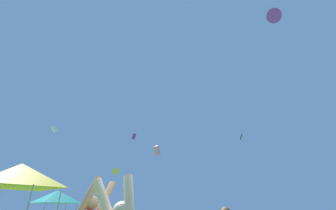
{
  "coord_description": "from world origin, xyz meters",
  "views": [
    {
      "loc": [
        -0.04,
        -4.03,
        1.61
      ],
      "look_at": [
        1.41,
        14.12,
        10.48
      ],
      "focal_mm": 22.9,
      "sensor_mm": 36.0,
      "label": 1
    }
  ],
  "objects_px": {
    "kite_yellow_delta": "(116,171)",
    "kite_purple_delta": "(274,15)",
    "canopy_tent_teal": "(56,197)",
    "kite_pink_box": "(157,150)",
    "kite_purple_box": "(134,136)",
    "kite_white_box": "(54,129)",
    "canopy_tent_yellow": "(19,175)",
    "kite_black_delta": "(241,137)"
  },
  "relations": [
    {
      "from": "kite_yellow_delta",
      "to": "kite_purple_delta",
      "type": "height_order",
      "value": "kite_purple_delta"
    },
    {
      "from": "kite_yellow_delta",
      "to": "kite_purple_delta",
      "type": "distance_m",
      "value": 26.05
    },
    {
      "from": "canopy_tent_teal",
      "to": "kite_pink_box",
      "type": "xyz_separation_m",
      "value": [
        7.43,
        0.4,
        3.72
      ]
    },
    {
      "from": "kite_purple_box",
      "to": "kite_white_box",
      "type": "xyz_separation_m",
      "value": [
        -10.23,
        2.6,
        1.54
      ]
    },
    {
      "from": "canopy_tent_yellow",
      "to": "kite_purple_delta",
      "type": "relative_size",
      "value": 2.12
    },
    {
      "from": "kite_pink_box",
      "to": "kite_purple_box",
      "type": "bearing_deg",
      "value": 114.13
    },
    {
      "from": "kite_yellow_delta",
      "to": "kite_black_delta",
      "type": "bearing_deg",
      "value": -2.94
    },
    {
      "from": "canopy_tent_yellow",
      "to": "kite_pink_box",
      "type": "height_order",
      "value": "kite_pink_box"
    },
    {
      "from": "canopy_tent_yellow",
      "to": "kite_purple_delta",
      "type": "distance_m",
      "value": 22.92
    },
    {
      "from": "canopy_tent_yellow",
      "to": "kite_black_delta",
      "type": "distance_m",
      "value": 28.19
    },
    {
      "from": "kite_black_delta",
      "to": "kite_pink_box",
      "type": "bearing_deg",
      "value": -138.07
    },
    {
      "from": "canopy_tent_teal",
      "to": "kite_yellow_delta",
      "type": "bearing_deg",
      "value": 80.3
    },
    {
      "from": "kite_black_delta",
      "to": "kite_pink_box",
      "type": "distance_m",
      "value": 17.83
    },
    {
      "from": "kite_purple_box",
      "to": "kite_purple_delta",
      "type": "xyz_separation_m",
      "value": [
        13.1,
        -10.49,
        8.8
      ]
    },
    {
      "from": "kite_white_box",
      "to": "kite_purple_delta",
      "type": "relative_size",
      "value": 0.54
    },
    {
      "from": "canopy_tent_teal",
      "to": "kite_black_delta",
      "type": "distance_m",
      "value": 24.96
    },
    {
      "from": "canopy_tent_yellow",
      "to": "kite_white_box",
      "type": "bearing_deg",
      "value": 111.35
    },
    {
      "from": "kite_yellow_delta",
      "to": "kite_white_box",
      "type": "xyz_separation_m",
      "value": [
        -7.53,
        -4.02,
        4.42
      ]
    },
    {
      "from": "kite_black_delta",
      "to": "kite_purple_delta",
      "type": "relative_size",
      "value": 0.69
    },
    {
      "from": "kite_pink_box",
      "to": "kite_purple_delta",
      "type": "xyz_separation_m",
      "value": [
        10.54,
        -4.79,
        11.79
      ]
    },
    {
      "from": "kite_black_delta",
      "to": "kite_purple_box",
      "type": "bearing_deg",
      "value": -159.5
    },
    {
      "from": "kite_white_box",
      "to": "kite_black_delta",
      "type": "bearing_deg",
      "value": 6.94
    },
    {
      "from": "kite_white_box",
      "to": "kite_purple_delta",
      "type": "distance_m",
      "value": 27.71
    },
    {
      "from": "kite_pink_box",
      "to": "kite_purple_delta",
      "type": "bearing_deg",
      "value": -24.42
    },
    {
      "from": "kite_purple_delta",
      "to": "kite_white_box",
      "type": "bearing_deg",
      "value": 150.7
    },
    {
      "from": "canopy_tent_teal",
      "to": "kite_purple_delta",
      "type": "relative_size",
      "value": 1.71
    },
    {
      "from": "canopy_tent_teal",
      "to": "kite_purple_delta",
      "type": "xyz_separation_m",
      "value": [
        17.97,
        -4.39,
        15.51
      ]
    },
    {
      "from": "kite_black_delta",
      "to": "kite_yellow_delta",
      "type": "bearing_deg",
      "value": 177.06
    },
    {
      "from": "kite_yellow_delta",
      "to": "canopy_tent_teal",
      "type": "bearing_deg",
      "value": -99.7
    },
    {
      "from": "kite_black_delta",
      "to": "kite_white_box",
      "type": "xyz_separation_m",
      "value": [
        -25.48,
        -3.1,
        -0.61
      ]
    },
    {
      "from": "kite_purple_box",
      "to": "kite_white_box",
      "type": "distance_m",
      "value": 10.66
    },
    {
      "from": "canopy_tent_teal",
      "to": "kite_purple_box",
      "type": "xyz_separation_m",
      "value": [
        4.87,
        6.1,
        6.71
      ]
    },
    {
      "from": "kite_yellow_delta",
      "to": "kite_purple_delta",
      "type": "bearing_deg",
      "value": -47.3
    },
    {
      "from": "canopy_tent_teal",
      "to": "kite_purple_delta",
      "type": "bearing_deg",
      "value": -13.72
    },
    {
      "from": "canopy_tent_teal",
      "to": "kite_purple_delta",
      "type": "height_order",
      "value": "kite_purple_delta"
    },
    {
      "from": "canopy_tent_teal",
      "to": "kite_purple_box",
      "type": "bearing_deg",
      "value": 51.4
    },
    {
      "from": "kite_yellow_delta",
      "to": "kite_purple_delta",
      "type": "relative_size",
      "value": 0.63
    },
    {
      "from": "kite_pink_box",
      "to": "kite_purple_delta",
      "type": "relative_size",
      "value": 0.51
    },
    {
      "from": "canopy_tent_yellow",
      "to": "kite_pink_box",
      "type": "bearing_deg",
      "value": 47.65
    },
    {
      "from": "kite_pink_box",
      "to": "canopy_tent_yellow",
      "type": "bearing_deg",
      "value": -132.35
    },
    {
      "from": "canopy_tent_teal",
      "to": "kite_white_box",
      "type": "xyz_separation_m",
      "value": [
        -5.35,
        8.7,
        8.25
      ]
    },
    {
      "from": "kite_yellow_delta",
      "to": "kite_white_box",
      "type": "distance_m",
      "value": 9.61
    }
  ]
}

